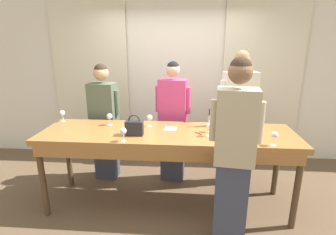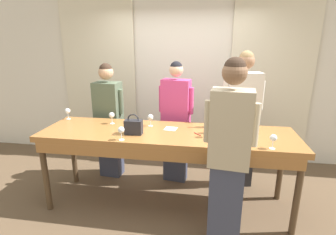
{
  "view_description": "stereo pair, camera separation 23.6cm",
  "coord_description": "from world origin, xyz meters",
  "px_view_note": "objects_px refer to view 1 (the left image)",
  "views": [
    {
      "loc": [
        0.23,
        -2.9,
        2.01
      ],
      "look_at": [
        0.0,
        0.08,
        1.13
      ],
      "focal_mm": 28.0,
      "sensor_mm": 36.0,
      "label": 1
    },
    {
      "loc": [
        0.47,
        -2.87,
        2.01
      ],
      "look_at": [
        0.0,
        0.08,
        1.13
      ],
      "focal_mm": 28.0,
      "sensor_mm": 36.0,
      "label": 2
    }
  ],
  "objects_px": {
    "wine_glass_back_left": "(274,135)",
    "wine_glass_front_mid": "(123,132)",
    "host_pouring": "(234,154)",
    "guest_pink_top": "(173,121)",
    "guest_olive_jacket": "(104,121)",
    "handbag": "(134,128)",
    "wine_glass_center_left": "(150,118)",
    "wine_glass_center_right": "(110,117)",
    "tasting_bar": "(167,139)",
    "guest_cream_sweater": "(237,118)",
    "wine_bottle": "(212,116)",
    "wine_glass_center_mid": "(62,113)",
    "wine_glass_front_left": "(245,121)",
    "wine_glass_back_mid": "(209,127)",
    "wine_glass_front_right": "(211,123)"
  },
  "relations": [
    {
      "from": "wine_glass_back_left",
      "to": "wine_glass_front_mid",
      "type": "bearing_deg",
      "value": -179.8
    },
    {
      "from": "host_pouring",
      "to": "guest_pink_top",
      "type": "bearing_deg",
      "value": 117.84
    },
    {
      "from": "wine_glass_front_mid",
      "to": "guest_olive_jacket",
      "type": "height_order",
      "value": "guest_olive_jacket"
    },
    {
      "from": "handbag",
      "to": "host_pouring",
      "type": "relative_size",
      "value": 0.13
    },
    {
      "from": "wine_glass_center_left",
      "to": "wine_glass_back_left",
      "type": "relative_size",
      "value": 1.0
    },
    {
      "from": "handbag",
      "to": "wine_glass_center_right",
      "type": "relative_size",
      "value": 1.58
    },
    {
      "from": "handbag",
      "to": "guest_olive_jacket",
      "type": "bearing_deg",
      "value": 127.96
    },
    {
      "from": "tasting_bar",
      "to": "guest_cream_sweater",
      "type": "height_order",
      "value": "guest_cream_sweater"
    },
    {
      "from": "tasting_bar",
      "to": "guest_olive_jacket",
      "type": "distance_m",
      "value": 1.17
    },
    {
      "from": "wine_glass_center_right",
      "to": "guest_cream_sweater",
      "type": "height_order",
      "value": "guest_cream_sweater"
    },
    {
      "from": "wine_glass_center_left",
      "to": "wine_bottle",
      "type": "bearing_deg",
      "value": 5.51
    },
    {
      "from": "wine_bottle",
      "to": "host_pouring",
      "type": "xyz_separation_m",
      "value": [
        0.14,
        -0.85,
        -0.12
      ]
    },
    {
      "from": "wine_glass_center_mid",
      "to": "guest_olive_jacket",
      "type": "relative_size",
      "value": 0.09
    },
    {
      "from": "wine_glass_front_left",
      "to": "host_pouring",
      "type": "distance_m",
      "value": 0.79
    },
    {
      "from": "wine_glass_center_mid",
      "to": "wine_glass_center_right",
      "type": "xyz_separation_m",
      "value": [
        0.66,
        -0.1,
        0.0
      ]
    },
    {
      "from": "wine_glass_back_left",
      "to": "wine_glass_back_mid",
      "type": "xyz_separation_m",
      "value": [
        -0.64,
        0.23,
        0.0
      ]
    },
    {
      "from": "wine_glass_front_right",
      "to": "wine_glass_center_left",
      "type": "height_order",
      "value": "same"
    },
    {
      "from": "wine_glass_front_left",
      "to": "guest_olive_jacket",
      "type": "xyz_separation_m",
      "value": [
        -1.89,
        0.49,
        -0.21
      ]
    },
    {
      "from": "wine_glass_center_right",
      "to": "wine_glass_back_left",
      "type": "xyz_separation_m",
      "value": [
        1.86,
        -0.53,
        0.0
      ]
    },
    {
      "from": "wine_glass_center_left",
      "to": "guest_olive_jacket",
      "type": "bearing_deg",
      "value": 147.94
    },
    {
      "from": "wine_glass_center_mid",
      "to": "wine_glass_back_mid",
      "type": "relative_size",
      "value": 1.0
    },
    {
      "from": "wine_glass_front_right",
      "to": "wine_glass_center_left",
      "type": "relative_size",
      "value": 1.0
    },
    {
      "from": "wine_glass_back_left",
      "to": "host_pouring",
      "type": "distance_m",
      "value": 0.52
    },
    {
      "from": "wine_bottle",
      "to": "guest_olive_jacket",
      "type": "relative_size",
      "value": 0.2
    },
    {
      "from": "wine_glass_front_right",
      "to": "host_pouring",
      "type": "relative_size",
      "value": 0.08
    },
    {
      "from": "wine_glass_front_left",
      "to": "wine_glass_back_left",
      "type": "height_order",
      "value": "same"
    },
    {
      "from": "host_pouring",
      "to": "wine_bottle",
      "type": "bearing_deg",
      "value": 99.59
    },
    {
      "from": "tasting_bar",
      "to": "host_pouring",
      "type": "xyz_separation_m",
      "value": [
        0.68,
        -0.58,
        0.09
      ]
    },
    {
      "from": "wine_glass_front_left",
      "to": "wine_glass_front_mid",
      "type": "xyz_separation_m",
      "value": [
        -1.36,
        -0.49,
        -0.0
      ]
    },
    {
      "from": "wine_glass_center_left",
      "to": "wine_glass_back_mid",
      "type": "bearing_deg",
      "value": -21.85
    },
    {
      "from": "handbag",
      "to": "guest_pink_top",
      "type": "xyz_separation_m",
      "value": [
        0.39,
        0.78,
        -0.16
      ]
    },
    {
      "from": "wine_glass_center_right",
      "to": "guest_pink_top",
      "type": "relative_size",
      "value": 0.09
    },
    {
      "from": "wine_glass_back_left",
      "to": "wine_glass_center_mid",
      "type": "bearing_deg",
      "value": 165.96
    },
    {
      "from": "wine_glass_front_left",
      "to": "wine_glass_center_mid",
      "type": "height_order",
      "value": "same"
    },
    {
      "from": "guest_pink_top",
      "to": "guest_olive_jacket",
      "type": "bearing_deg",
      "value": 180.0
    },
    {
      "from": "tasting_bar",
      "to": "guest_cream_sweater",
      "type": "relative_size",
      "value": 1.58
    },
    {
      "from": "wine_bottle",
      "to": "wine_glass_front_mid",
      "type": "xyz_separation_m",
      "value": [
        -0.97,
        -0.59,
        -0.02
      ]
    },
    {
      "from": "wine_glass_front_left",
      "to": "guest_olive_jacket",
      "type": "relative_size",
      "value": 0.09
    },
    {
      "from": "guest_pink_top",
      "to": "host_pouring",
      "type": "bearing_deg",
      "value": -62.16
    },
    {
      "from": "tasting_bar",
      "to": "wine_glass_back_mid",
      "type": "xyz_separation_m",
      "value": [
        0.48,
        -0.09,
        0.19
      ]
    },
    {
      "from": "wine_glass_back_mid",
      "to": "host_pouring",
      "type": "distance_m",
      "value": 0.54
    },
    {
      "from": "handbag",
      "to": "wine_glass_center_mid",
      "type": "bearing_deg",
      "value": 157.43
    },
    {
      "from": "tasting_bar",
      "to": "wine_glass_front_right",
      "type": "xyz_separation_m",
      "value": [
        0.51,
        0.05,
        0.19
      ]
    },
    {
      "from": "wine_bottle",
      "to": "wine_glass_front_left",
      "type": "height_order",
      "value": "wine_bottle"
    },
    {
      "from": "wine_glass_center_left",
      "to": "wine_glass_center_mid",
      "type": "height_order",
      "value": "same"
    },
    {
      "from": "wine_glass_front_left",
      "to": "wine_glass_center_left",
      "type": "relative_size",
      "value": 1.0
    },
    {
      "from": "wine_glass_center_right",
      "to": "wine_glass_back_mid",
      "type": "xyz_separation_m",
      "value": [
        1.23,
        -0.3,
        0.0
      ]
    },
    {
      "from": "tasting_bar",
      "to": "host_pouring",
      "type": "relative_size",
      "value": 1.59
    },
    {
      "from": "wine_glass_front_mid",
      "to": "wine_glass_front_right",
      "type": "xyz_separation_m",
      "value": [
        0.95,
        0.37,
        0.0
      ]
    },
    {
      "from": "wine_bottle",
      "to": "wine_glass_front_right",
      "type": "relative_size",
      "value": 2.26
    }
  ]
}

